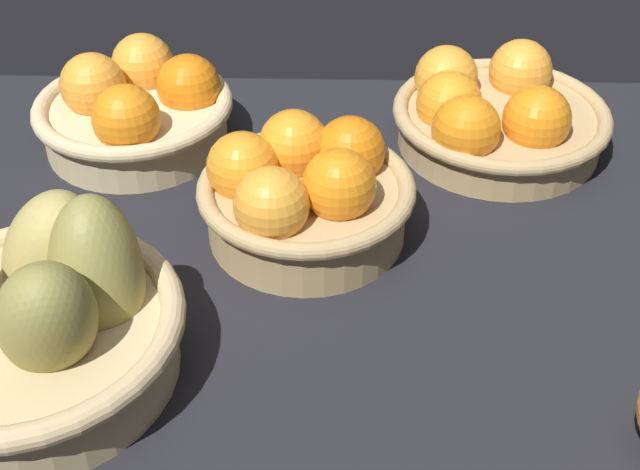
% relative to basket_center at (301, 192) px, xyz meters
% --- Properties ---
extents(market_tray, '(0.84, 0.72, 0.03)m').
position_rel_basket_center_xyz_m(market_tray, '(0.01, -0.04, -0.06)').
color(market_tray, black).
rests_on(market_tray, ground).
extents(basket_center, '(0.21, 0.21, 0.11)m').
position_rel_basket_center_xyz_m(basket_center, '(0.00, 0.00, 0.00)').
color(basket_center, tan).
rests_on(basket_center, market_tray).
extents(basket_far_right, '(0.24, 0.24, 0.10)m').
position_rel_basket_center_xyz_m(basket_far_right, '(0.21, 0.17, -0.01)').
color(basket_far_right, tan).
rests_on(basket_far_right, market_tray).
extents(basket_far_left, '(0.22, 0.22, 0.11)m').
position_rel_basket_center_xyz_m(basket_far_left, '(-0.19, 0.16, -0.00)').
color(basket_far_left, '#D3BC8C').
rests_on(basket_far_left, market_tray).
extents(basket_near_left_pears, '(0.25, 0.25, 0.16)m').
position_rel_basket_center_xyz_m(basket_near_left_pears, '(-0.21, -0.19, 0.00)').
color(basket_near_left_pears, tan).
rests_on(basket_near_left_pears, market_tray).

